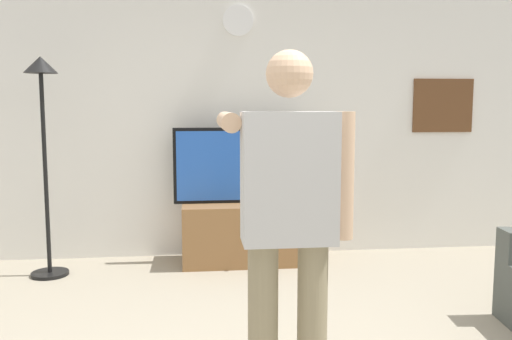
{
  "coord_description": "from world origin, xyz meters",
  "views": [
    {
      "loc": [
        -0.39,
        -2.4,
        1.48
      ],
      "look_at": [
        0.01,
        1.2,
        1.05
      ],
      "focal_mm": 37.85,
      "sensor_mm": 36.0,
      "label": 1
    }
  ],
  "objects_px": {
    "television": "(241,165)",
    "floor_lamp": "(43,121)",
    "tv_stand": "(241,233)",
    "wall_clock": "(238,20)",
    "framed_picture": "(443,106)",
    "person_standing_nearer_lamp": "(288,216)"
  },
  "relations": [
    {
      "from": "television",
      "to": "framed_picture",
      "type": "bearing_deg",
      "value": 6.77
    },
    {
      "from": "framed_picture",
      "to": "person_standing_nearer_lamp",
      "type": "bearing_deg",
      "value": -125.65
    },
    {
      "from": "person_standing_nearer_lamp",
      "to": "floor_lamp",
      "type": "bearing_deg",
      "value": 125.45
    },
    {
      "from": "floor_lamp",
      "to": "person_standing_nearer_lamp",
      "type": "height_order",
      "value": "floor_lamp"
    },
    {
      "from": "television",
      "to": "wall_clock",
      "type": "bearing_deg",
      "value": 90.0
    },
    {
      "from": "wall_clock",
      "to": "framed_picture",
      "type": "xyz_separation_m",
      "value": [
        2.09,
        0.0,
        -0.81
      ]
    },
    {
      "from": "tv_stand",
      "to": "person_standing_nearer_lamp",
      "type": "height_order",
      "value": "person_standing_nearer_lamp"
    },
    {
      "from": "wall_clock",
      "to": "person_standing_nearer_lamp",
      "type": "bearing_deg",
      "value": -90.04
    },
    {
      "from": "wall_clock",
      "to": "person_standing_nearer_lamp",
      "type": "relative_size",
      "value": 0.17
    },
    {
      "from": "television",
      "to": "framed_picture",
      "type": "distance_m",
      "value": 2.18
    },
    {
      "from": "tv_stand",
      "to": "television",
      "type": "relative_size",
      "value": 0.87
    },
    {
      "from": "framed_picture",
      "to": "person_standing_nearer_lamp",
      "type": "xyz_separation_m",
      "value": [
        -2.1,
        -2.92,
        -0.51
      ]
    },
    {
      "from": "television",
      "to": "framed_picture",
      "type": "xyz_separation_m",
      "value": [
        2.09,
        0.25,
        0.56
      ]
    },
    {
      "from": "wall_clock",
      "to": "framed_picture",
      "type": "distance_m",
      "value": 2.25
    },
    {
      "from": "tv_stand",
      "to": "person_standing_nearer_lamp",
      "type": "distance_m",
      "value": 2.72
    },
    {
      "from": "framed_picture",
      "to": "floor_lamp",
      "type": "distance_m",
      "value": 3.84
    },
    {
      "from": "television",
      "to": "floor_lamp",
      "type": "bearing_deg",
      "value": -170.9
    },
    {
      "from": "television",
      "to": "person_standing_nearer_lamp",
      "type": "distance_m",
      "value": 2.67
    },
    {
      "from": "floor_lamp",
      "to": "person_standing_nearer_lamp",
      "type": "relative_size",
      "value": 1.1
    },
    {
      "from": "tv_stand",
      "to": "wall_clock",
      "type": "xyz_separation_m",
      "value": [
        -0.0,
        0.29,
        2.01
      ]
    },
    {
      "from": "wall_clock",
      "to": "floor_lamp",
      "type": "relative_size",
      "value": 0.16
    },
    {
      "from": "person_standing_nearer_lamp",
      "to": "framed_picture",
      "type": "bearing_deg",
      "value": 54.35
    }
  ]
}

